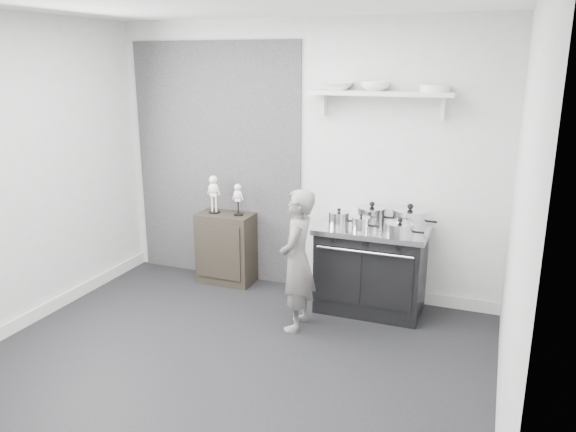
# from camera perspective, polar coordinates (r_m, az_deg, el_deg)

# --- Properties ---
(ground) EXTENTS (4.00, 4.00, 0.00)m
(ground) POSITION_cam_1_polar(r_m,az_deg,el_deg) (4.54, -6.69, -15.09)
(ground) COLOR black
(ground) RESTS_ON ground
(room_shell) EXTENTS (4.02, 3.62, 2.71)m
(room_shell) POSITION_cam_1_polar(r_m,az_deg,el_deg) (4.14, -7.55, 6.13)
(room_shell) COLOR beige
(room_shell) RESTS_ON ground
(wall_shelf) EXTENTS (1.30, 0.26, 0.24)m
(wall_shelf) POSITION_cam_1_polar(r_m,az_deg,el_deg) (5.23, 9.41, 12.08)
(wall_shelf) COLOR silver
(wall_shelf) RESTS_ON room_shell
(stove) EXTENTS (1.02, 0.64, 0.82)m
(stove) POSITION_cam_1_polar(r_m,az_deg,el_deg) (5.37, 8.42, -5.27)
(stove) COLOR black
(stove) RESTS_ON ground
(side_cabinet) EXTENTS (0.58, 0.34, 0.76)m
(side_cabinet) POSITION_cam_1_polar(r_m,az_deg,el_deg) (6.01, -6.27, -3.25)
(side_cabinet) COLOR black
(side_cabinet) RESTS_ON ground
(child) EXTENTS (0.32, 0.47, 1.26)m
(child) POSITION_cam_1_polar(r_m,az_deg,el_deg) (4.88, 0.95, -4.53)
(child) COLOR slate
(child) RESTS_ON ground
(pot_front_left) EXTENTS (0.28, 0.20, 0.17)m
(pot_front_left) POSITION_cam_1_polar(r_m,az_deg,el_deg) (5.20, 5.19, -0.29)
(pot_front_left) COLOR silver
(pot_front_left) RESTS_ON stove
(pot_back_left) EXTENTS (0.37, 0.28, 0.21)m
(pot_back_left) POSITION_cam_1_polar(r_m,az_deg,el_deg) (5.32, 8.50, 0.10)
(pot_back_left) COLOR silver
(pot_back_left) RESTS_ON stove
(pot_back_right) EXTENTS (0.41, 0.32, 0.23)m
(pot_back_right) POSITION_cam_1_polar(r_m,az_deg,el_deg) (5.24, 12.25, -0.26)
(pot_back_right) COLOR silver
(pot_back_right) RESTS_ON stove
(pot_front_right) EXTENTS (0.34, 0.25, 0.17)m
(pot_front_right) POSITION_cam_1_polar(r_m,az_deg,el_deg) (4.98, 11.27, -1.35)
(pot_front_right) COLOR silver
(pot_front_right) RESTS_ON stove
(pot_front_center) EXTENTS (0.25, 0.17, 0.16)m
(pot_front_center) POSITION_cam_1_polar(r_m,az_deg,el_deg) (5.08, 7.43, -0.81)
(pot_front_center) COLOR silver
(pot_front_center) RESTS_ON stove
(skeleton_full) EXTENTS (0.13, 0.08, 0.46)m
(skeleton_full) POSITION_cam_1_polar(r_m,az_deg,el_deg) (5.91, -7.56, 2.50)
(skeleton_full) COLOR white
(skeleton_full) RESTS_ON side_cabinet
(skeleton_torso) EXTENTS (0.11, 0.07, 0.38)m
(skeleton_torso) POSITION_cam_1_polar(r_m,az_deg,el_deg) (5.79, -5.11, 1.90)
(skeleton_torso) COLOR white
(skeleton_torso) RESTS_ON side_cabinet
(bowl_large) EXTENTS (0.29, 0.29, 0.07)m
(bowl_large) POSITION_cam_1_polar(r_m,az_deg,el_deg) (5.32, 5.05, 13.01)
(bowl_large) COLOR white
(bowl_large) RESTS_ON wall_shelf
(bowl_small) EXTENTS (0.26, 0.26, 0.08)m
(bowl_small) POSITION_cam_1_polar(r_m,az_deg,el_deg) (5.23, 8.84, 12.90)
(bowl_small) COLOR white
(bowl_small) RESTS_ON wall_shelf
(plate_stack) EXTENTS (0.26, 0.26, 0.06)m
(plate_stack) POSITION_cam_1_polar(r_m,az_deg,el_deg) (5.15, 14.68, 12.43)
(plate_stack) COLOR white
(plate_stack) RESTS_ON wall_shelf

